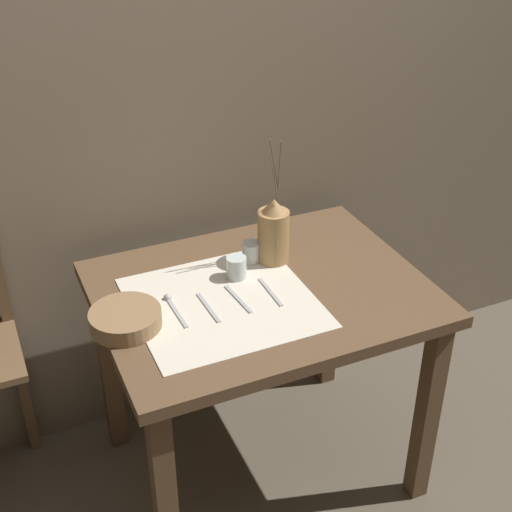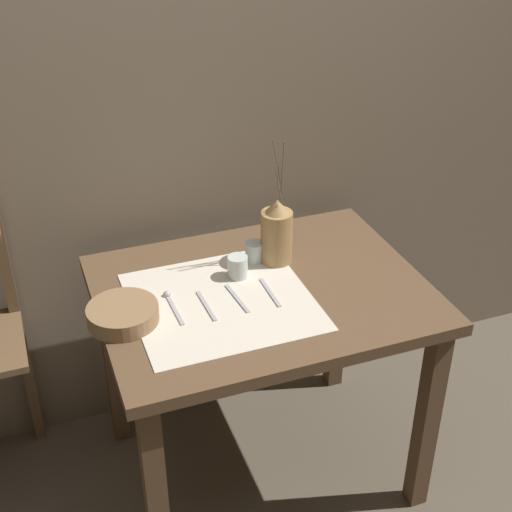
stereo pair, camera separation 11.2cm
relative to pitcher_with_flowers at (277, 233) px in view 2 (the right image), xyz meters
name	(u,v)px [view 2 (the right image)]	position (x,y,z in m)	size (l,w,h in m)	color
ground_plane	(261,464)	(-0.10, -0.13, -0.88)	(12.00, 12.00, 0.00)	brown
stone_wall_back	(210,105)	(-0.10, 0.37, 0.32)	(7.00, 0.06, 2.40)	#7A6B56
wooden_table	(262,319)	(-0.10, -0.13, -0.22)	(1.01, 0.78, 0.78)	brown
linen_cloth	(222,301)	(-0.24, -0.16, -0.10)	(0.53, 0.51, 0.00)	beige
pitcher_with_flowers	(277,233)	(0.00, 0.00, 0.00)	(0.10, 0.10, 0.44)	#A87F4C
wooden_bowl	(123,314)	(-0.54, -0.16, -0.08)	(0.21, 0.21, 0.05)	#8E6B47
glass_tumbler_near	(238,267)	(-0.15, -0.05, -0.07)	(0.06, 0.06, 0.07)	silver
glass_tumbler_far	(254,252)	(-0.07, 0.02, -0.07)	(0.06, 0.06, 0.07)	silver
spoon_outer	(170,300)	(-0.39, -0.11, -0.10)	(0.02, 0.17, 0.02)	#A8A8AD
fork_inner	(206,306)	(-0.29, -0.17, -0.10)	(0.02, 0.16, 0.00)	#A8A8AD
fork_outer	(237,298)	(-0.19, -0.17, -0.10)	(0.03, 0.16, 0.00)	#A8A8AD
knife_center	(270,292)	(-0.09, -0.17, -0.10)	(0.01, 0.16, 0.00)	#A8A8AD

